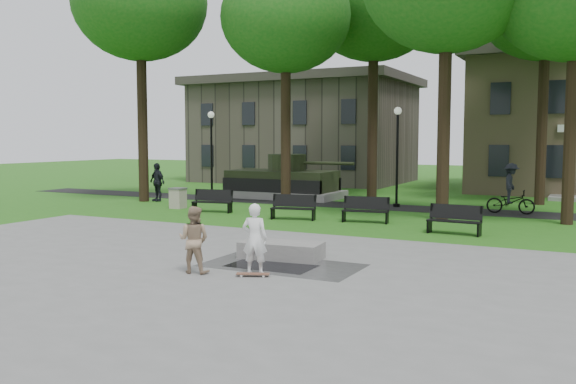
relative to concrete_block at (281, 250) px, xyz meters
The scene contains 23 objects.
ground 1.96m from the concrete_block, 135.55° to the left, with size 120.00×120.00×0.00m, color #256217.
plaza 3.90m from the concrete_block, 110.94° to the right, with size 22.00×16.00×0.02m, color gray.
footpath 13.44m from the concrete_block, 95.94° to the left, with size 44.00×2.60×0.01m, color black.
building_left 30.68m from the concrete_block, 113.97° to the left, with size 15.00×10.00×7.20m, color #4C443D.
tree_0 19.56m from the concrete_block, 142.26° to the left, with size 6.80×6.80×12.97m.
tree_1 15.85m from the concrete_block, 116.41° to the left, with size 6.20×6.20×11.63m.
tree_4 20.40m from the concrete_block, 101.05° to the left, with size 7.20×7.20×13.50m.
tree_5 20.83m from the concrete_block, 74.04° to the left, with size 6.40×6.40×12.44m.
lamp_left 17.97m from the concrete_block, 129.82° to the left, with size 0.36×0.36×4.73m.
lamp_mid 13.93m from the concrete_block, 93.73° to the left, with size 0.36×0.36×4.73m.
tank_monument 17.26m from the concrete_block, 117.06° to the left, with size 7.45×3.40×2.40m.
puddle 1.04m from the concrete_block, 77.13° to the right, with size 2.20×1.20×0.00m, color black.
concrete_block is the anchor object (origin of this frame).
skateboard 2.26m from the concrete_block, 79.92° to the right, with size 0.78×0.20×0.07m, color brown.
skateboarder 2.06m from the concrete_block, 81.44° to the right, with size 0.62×0.41×1.70m, color white.
friend_watching 2.79m from the concrete_block, 113.13° to the right, with size 0.79×0.61×1.62m, color tan.
pedestrian_walker 16.68m from the concrete_block, 140.11° to the left, with size 1.17×0.49×1.99m, color black.
cyclist 14.03m from the concrete_block, 72.22° to the left, with size 2.00×1.14×2.20m.
park_bench_0 11.04m from the concrete_block, 133.22° to the left, with size 1.85×0.83×1.00m.
park_bench_1 8.13m from the concrete_block, 113.72° to the left, with size 1.85×0.87×1.00m.
park_bench_2 7.93m from the concrete_block, 92.80° to the left, with size 1.84×0.75×1.00m.
park_bench_3 7.29m from the concrete_block, 63.23° to the left, with size 1.83×0.65×1.00m.
trash_bin 13.06m from the concrete_block, 139.06° to the left, with size 0.67×0.67×0.96m.
Camera 1 is at (8.84, -15.77, 3.24)m, focal length 38.00 mm.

